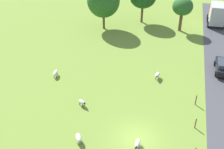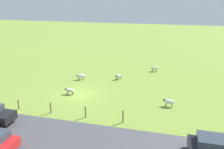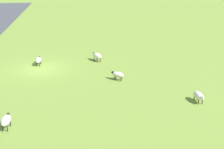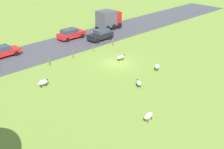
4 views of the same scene
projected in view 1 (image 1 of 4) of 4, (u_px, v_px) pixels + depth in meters
name	position (u px, v px, depth m)	size (l,w,h in m)	color
ground_plane	(137.00, 138.00, 26.63)	(160.00, 160.00, 0.00)	olive
sheep_0	(158.00, 75.00, 34.59)	(0.57, 1.24, 0.80)	white
sheep_1	(82.00, 102.00, 30.27)	(1.08, 0.92, 0.71)	beige
sheep_2	(138.00, 144.00, 25.36)	(0.49, 1.31, 0.72)	beige
sheep_3	(56.00, 73.00, 35.02)	(0.69, 1.31, 0.75)	silver
sheep_4	(79.00, 138.00, 25.85)	(1.05, 1.28, 0.80)	silver
tree_0	(183.00, 7.00, 44.45)	(3.22, 3.22, 5.50)	brown
tree_1	(103.00, 1.00, 44.81)	(5.20, 5.20, 7.45)	brown
fence_post_2	(196.00, 123.00, 27.40)	(0.12, 0.12, 1.18)	brown
fence_post_3	(196.00, 100.00, 30.38)	(0.12, 0.12, 1.22)	brown
truck_1	(217.00, 14.00, 47.65)	(2.66, 4.78, 3.63)	#B21919
car_5	(224.00, 66.00, 35.62)	(2.14, 4.08, 1.58)	black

